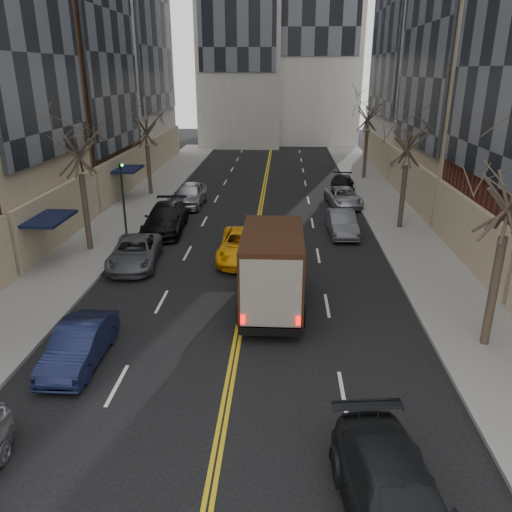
{
  "coord_description": "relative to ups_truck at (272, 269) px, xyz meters",
  "views": [
    {
      "loc": [
        1.56,
        -4.92,
        9.24
      ],
      "look_at": [
        0.53,
        13.87,
        2.2
      ],
      "focal_mm": 35.0,
      "sensor_mm": 36.0,
      "label": 1
    }
  ],
  "objects": [
    {
      "name": "tree_lf_far",
      "position": [
        -10.0,
        19.26,
        4.3
      ],
      "size": [
        3.2,
        3.2,
        8.12
      ],
      "color": "#382D23",
      "rests_on": "sidewalk_left"
    },
    {
      "name": "taxi",
      "position": [
        -1.66,
        5.63,
        -1.0
      ],
      "size": [
        2.43,
        5.22,
        1.45
      ],
      "primitive_type": "imported",
      "rotation": [
        0.0,
        0.0,
        0.0
      ],
      "color": "#FFB00A",
      "rests_on": "ground"
    },
    {
      "name": "parked_rt_a",
      "position": [
        3.9,
        9.97,
        -1.02
      ],
      "size": [
        1.64,
        4.31,
        1.4
      ],
      "primitive_type": "imported",
      "rotation": [
        0.0,
        0.0,
        0.04
      ],
      "color": "#505358",
      "rests_on": "ground"
    },
    {
      "name": "sidewalk_right",
      "position": [
        7.8,
        13.26,
        -1.65
      ],
      "size": [
        4.0,
        66.0,
        0.15
      ],
      "primitive_type": "cube",
      "color": "slate",
      "rests_on": "ground"
    },
    {
      "name": "parked_lf_b",
      "position": [
        -6.3,
        -4.54,
        -1.04
      ],
      "size": [
        1.47,
        4.14,
        1.36
      ],
      "primitive_type": "imported",
      "rotation": [
        0.0,
        0.0,
        0.01
      ],
      "color": "#101633",
      "rests_on": "ground"
    },
    {
      "name": "observer_sedan",
      "position": [
        2.85,
        -10.56,
        -0.97
      ],
      "size": [
        2.67,
        5.38,
        1.5
      ],
      "rotation": [
        0.0,
        0.0,
        0.11
      ],
      "color": "black",
      "rests_on": "ground"
    },
    {
      "name": "parked_lf_e",
      "position": [
        -6.3,
        16.16,
        -0.89
      ],
      "size": [
        2.06,
        4.89,
        1.65
      ],
      "primitive_type": "imported",
      "rotation": [
        0.0,
        0.0,
        -0.02
      ],
      "color": "#A4A5AC",
      "rests_on": "ground"
    },
    {
      "name": "parked_lf_c",
      "position": [
        -6.98,
        4.4,
        -1.04
      ],
      "size": [
        2.78,
        5.12,
        1.36
      ],
      "primitive_type": "imported",
      "rotation": [
        0.0,
        0.0,
        0.11
      ],
      "color": "#4D5055",
      "rests_on": "ground"
    },
    {
      "name": "parked_rt_c",
      "position": [
        5.1,
        20.87,
        -1.07
      ],
      "size": [
        2.21,
        4.65,
        1.31
      ],
      "primitive_type": "imported",
      "rotation": [
        0.0,
        0.0,
        -0.09
      ],
      "color": "black",
      "rests_on": "ground"
    },
    {
      "name": "parked_lf_d",
      "position": [
        -6.7,
        10.04,
        -0.91
      ],
      "size": [
        2.58,
        5.71,
        1.62
      ],
      "primitive_type": "imported",
      "rotation": [
        0.0,
        0.0,
        0.05
      ],
      "color": "black",
      "rests_on": "ground"
    },
    {
      "name": "tree_lf_mid",
      "position": [
        -10.0,
        6.26,
        4.88
      ],
      "size": [
        3.2,
        3.2,
        8.91
      ],
      "color": "#382D23",
      "rests_on": "sidewalk_left"
    },
    {
      "name": "traffic_signal",
      "position": [
        -8.59,
        8.25,
        1.1
      ],
      "size": [
        0.29,
        0.26,
        4.7
      ],
      "color": "black",
      "rests_on": "sidewalk_left"
    },
    {
      "name": "ups_truck",
      "position": [
        0.0,
        0.0,
        0.0
      ],
      "size": [
        2.59,
        6.25,
        3.41
      ],
      "rotation": [
        0.0,
        0.0,
        0.0
      ],
      "color": "black",
      "rests_on": "ground"
    },
    {
      "name": "parked_rt_b",
      "position": [
        4.74,
        16.8,
        -1.08
      ],
      "size": [
        2.63,
        4.83,
        1.28
      ],
      "primitive_type": "imported",
      "rotation": [
        0.0,
        0.0,
        0.11
      ],
      "color": "#A6AAAE",
      "rests_on": "ground"
    },
    {
      "name": "pedestrian",
      "position": [
        -1.18,
        -1.09,
        -0.96
      ],
      "size": [
        0.48,
        0.62,
        1.52
      ],
      "primitive_type": "imported",
      "rotation": [
        0.0,
        0.0,
        1.34
      ],
      "color": "black",
      "rests_on": "ground"
    },
    {
      "name": "tree_rt_far",
      "position": [
        7.6,
        26.26,
        5.02
      ],
      "size": [
        3.2,
        3.2,
        9.11
      ],
      "color": "#382D23",
      "rests_on": "sidewalk_right"
    },
    {
      "name": "tree_rt_mid",
      "position": [
        7.6,
        11.26,
        4.45
      ],
      "size": [
        3.2,
        3.2,
        8.32
      ],
      "color": "#382D23",
      "rests_on": "sidewalk_right"
    },
    {
      "name": "sidewalk_left",
      "position": [
        -10.2,
        13.26,
        -1.65
      ],
      "size": [
        4.0,
        66.0,
        0.15
      ],
      "primitive_type": "cube",
      "color": "slate",
      "rests_on": "ground"
    }
  ]
}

